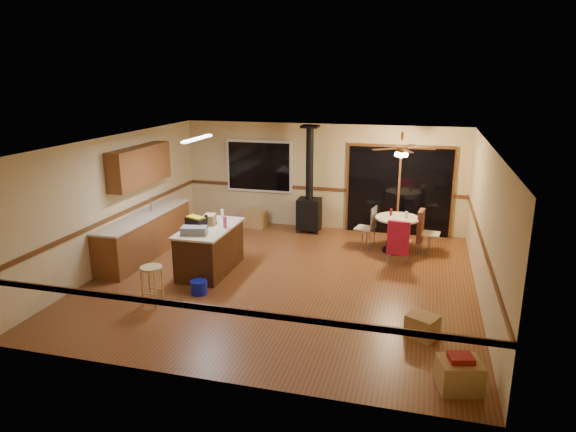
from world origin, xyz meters
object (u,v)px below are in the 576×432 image
(kitchen_island, at_px, (210,249))
(box_corner_b, at_px, (422,326))
(wood_stove, at_px, (309,203))
(box_under_window, at_px, (255,219))
(bar_stool, at_px, (152,285))
(box_corner_a, at_px, (459,375))
(dining_table, at_px, (397,228))
(chair_right, at_px, (422,226))
(chair_near, at_px, (398,238))
(blue_bucket, at_px, (199,287))
(chair_left, at_px, (370,223))
(toolbox_grey, at_px, (194,230))
(toolbox_black, at_px, (196,224))

(kitchen_island, relative_size, box_corner_b, 4.02)
(wood_stove, distance_m, box_under_window, 1.52)
(bar_stool, relative_size, box_corner_b, 1.59)
(wood_stove, xyz_separation_m, box_corner_a, (3.23, -5.93, -0.54))
(kitchen_island, height_order, box_under_window, kitchen_island)
(kitchen_island, bearing_deg, dining_table, 31.27)
(box_under_window, bearing_deg, chair_right, -12.70)
(wood_stove, bearing_deg, chair_near, -39.20)
(chair_right, bearing_deg, bar_stool, -138.51)
(bar_stool, bearing_deg, box_corner_b, -0.02)
(blue_bucket, relative_size, box_corner_a, 0.58)
(chair_right, xyz_separation_m, box_corner_a, (0.55, -5.05, -0.40))
(wood_stove, xyz_separation_m, chair_left, (1.57, -0.87, -0.14))
(wood_stove, bearing_deg, box_under_window, 177.99)
(chair_left, distance_m, box_under_window, 3.15)
(wood_stove, relative_size, chair_left, 4.89)
(bar_stool, relative_size, box_under_window, 1.24)
(wood_stove, height_order, chair_right, wood_stove)
(toolbox_grey, height_order, bar_stool, toolbox_grey)
(blue_bucket, bearing_deg, toolbox_grey, 118.94)
(wood_stove, distance_m, dining_table, 2.37)
(blue_bucket, bearing_deg, toolbox_black, 115.50)
(kitchen_island, height_order, chair_near, chair_near)
(chair_left, height_order, box_corner_b, chair_left)
(chair_right, bearing_deg, blue_bucket, -139.00)
(toolbox_black, bearing_deg, chair_near, 20.70)
(chair_left, height_order, box_corner_a, chair_left)
(dining_table, bearing_deg, box_corner_b, -80.76)
(toolbox_black, relative_size, box_corner_a, 0.78)
(dining_table, bearing_deg, chair_right, 7.88)
(blue_bucket, distance_m, box_corner_b, 3.88)
(chair_right, distance_m, box_under_window, 4.23)
(box_corner_a, distance_m, box_corner_b, 1.31)
(chair_near, bearing_deg, box_corner_a, -76.47)
(chair_near, bearing_deg, chair_right, 65.30)
(chair_right, distance_m, box_corner_a, 5.10)
(box_corner_b, bearing_deg, toolbox_black, 161.05)
(wood_stove, distance_m, chair_right, 2.82)
(chair_right, bearing_deg, toolbox_black, -150.45)
(kitchen_island, distance_m, box_corner_b, 4.40)
(kitchen_island, xyz_separation_m, dining_table, (3.46, 2.10, 0.08))
(toolbox_black, xyz_separation_m, blue_bucket, (0.42, -0.89, -0.89))
(dining_table, bearing_deg, wood_stove, 156.35)
(blue_bucket, height_order, dining_table, dining_table)
(toolbox_grey, distance_m, box_under_window, 3.67)
(bar_stool, distance_m, box_under_window, 4.76)
(dining_table, distance_m, chair_left, 0.60)
(kitchen_island, relative_size, toolbox_grey, 3.65)
(chair_near, height_order, box_corner_a, chair_near)
(chair_left, bearing_deg, box_corner_b, -72.52)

